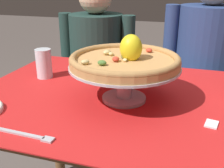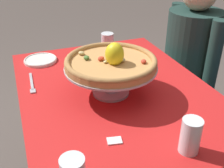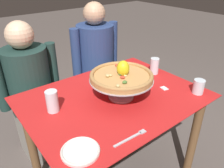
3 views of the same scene
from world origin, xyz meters
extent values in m
cylinder|color=brown|center=(-0.47, -0.34, 0.37)|extent=(0.06, 0.06, 0.73)
cylinder|color=brown|center=(-0.47, 0.34, 0.37)|extent=(0.06, 0.06, 0.73)
cube|color=brown|center=(0.00, 0.00, 0.74)|extent=(1.07, 0.79, 0.02)
cube|color=red|center=(0.00, 0.00, 0.76)|extent=(1.11, 0.83, 0.00)
cylinder|color=#B7B7C1|center=(0.03, -0.03, 0.77)|extent=(0.16, 0.16, 0.01)
cylinder|color=#B7B7C1|center=(0.03, -0.03, 0.83)|extent=(0.06, 0.06, 0.11)
cylinder|color=#B7B7C1|center=(0.03, -0.03, 0.89)|extent=(0.39, 0.39, 0.01)
cylinder|color=tan|center=(0.03, -0.03, 0.90)|extent=(0.38, 0.38, 0.02)
torus|color=#AF7D47|center=(0.03, -0.03, 0.92)|extent=(0.38, 0.38, 0.02)
ellipsoid|color=beige|center=(0.04, -0.06, 0.92)|extent=(0.02, 0.02, 0.01)
ellipsoid|color=#C63D28|center=(0.09, 0.09, 0.92)|extent=(0.04, 0.03, 0.02)
ellipsoid|color=#4C7533|center=(0.03, -0.02, 0.92)|extent=(0.02, 0.03, 0.02)
ellipsoid|color=tan|center=(-0.03, 0.00, 0.92)|extent=(0.03, 0.03, 0.01)
ellipsoid|color=tan|center=(-0.08, -0.13, 0.92)|extent=(0.04, 0.04, 0.02)
ellipsoid|color=#4C7533|center=(-0.02, -0.12, 0.92)|extent=(0.03, 0.03, 0.02)
ellipsoid|color=tan|center=(-0.05, 0.01, 0.92)|extent=(0.04, 0.04, 0.02)
ellipsoid|color=beige|center=(0.05, 0.01, 0.92)|extent=(0.04, 0.03, 0.02)
ellipsoid|color=#C63D28|center=(0.01, -0.07, 0.92)|extent=(0.04, 0.04, 0.02)
ellipsoid|color=yellow|center=(0.05, -0.02, 0.95)|extent=(0.11, 0.11, 0.10)
cylinder|color=white|center=(0.46, 0.08, 0.82)|extent=(0.07, 0.07, 0.12)
cylinder|color=silver|center=(0.46, 0.08, 0.80)|extent=(0.06, 0.06, 0.09)
cylinder|color=white|center=(-0.37, 0.10, 0.82)|extent=(0.07, 0.07, 0.13)
cylinder|color=silver|center=(-0.37, 0.10, 0.79)|extent=(0.06, 0.06, 0.07)
cylinder|color=white|center=(-0.41, -0.28, 0.77)|extent=(0.18, 0.18, 0.01)
torus|color=silver|center=(-0.41, -0.28, 0.77)|extent=(0.17, 0.17, 0.01)
cube|color=#B7B7C1|center=(-0.20, -0.35, 0.76)|extent=(0.17, 0.02, 0.01)
cube|color=#B7B7C1|center=(-0.10, -0.35, 0.76)|extent=(0.03, 0.03, 0.01)
cube|color=white|center=(0.33, -0.13, 0.76)|extent=(0.04, 0.06, 0.00)
cube|color=gray|center=(-0.33, 0.64, 0.23)|extent=(0.28, 0.32, 0.47)
cylinder|color=#1E3833|center=(-0.33, 0.64, 0.72)|extent=(0.33, 0.33, 0.51)
cylinder|color=#1E3833|center=(-0.53, 0.64, 0.76)|extent=(0.08, 0.08, 0.43)
cylinder|color=#1E3833|center=(-0.12, 0.64, 0.76)|extent=(0.08, 0.08, 0.43)
camera|label=1|loc=(0.25, -0.90, 1.17)|focal=43.15mm
camera|label=2|loc=(0.99, -0.39, 1.39)|focal=43.87mm
camera|label=3|loc=(-0.75, -0.93, 1.50)|focal=35.38mm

